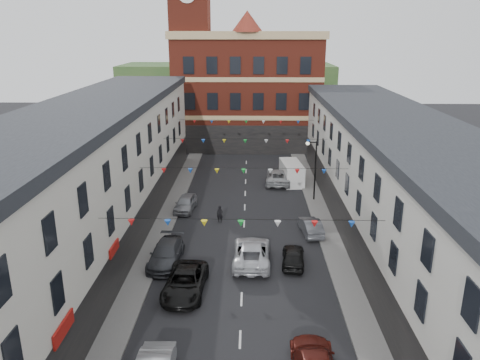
# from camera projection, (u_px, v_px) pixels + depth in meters

# --- Properties ---
(ground) EXTENTS (160.00, 160.00, 0.00)m
(ground) POSITION_uv_depth(u_px,v_px,m) (243.00, 268.00, 32.95)
(ground) COLOR black
(ground) RESTS_ON ground
(pavement_left) EXTENTS (1.80, 64.00, 0.15)m
(pavement_left) POSITION_uv_depth(u_px,v_px,m) (151.00, 254.00, 34.98)
(pavement_left) COLOR #605E5B
(pavement_left) RESTS_ON ground
(pavement_right) EXTENTS (1.80, 64.00, 0.15)m
(pavement_right) POSITION_uv_depth(u_px,v_px,m) (336.00, 255.00, 34.69)
(pavement_right) COLOR #605E5B
(pavement_right) RESTS_ON ground
(terrace_left) EXTENTS (8.40, 56.00, 10.70)m
(terrace_left) POSITION_uv_depth(u_px,v_px,m) (74.00, 191.00, 32.53)
(terrace_left) COLOR beige
(terrace_left) RESTS_ON ground
(terrace_right) EXTENTS (8.40, 56.00, 9.70)m
(terrace_right) POSITION_uv_depth(u_px,v_px,m) (414.00, 200.00, 32.18)
(terrace_right) COLOR silver
(terrace_right) RESTS_ON ground
(civic_building) EXTENTS (20.60, 13.30, 18.50)m
(civic_building) POSITION_uv_depth(u_px,v_px,m) (247.00, 89.00, 66.64)
(civic_building) COLOR maroon
(civic_building) RESTS_ON ground
(clock_tower) EXTENTS (5.60, 5.60, 30.00)m
(clock_tower) POSITION_uv_depth(u_px,v_px,m) (191.00, 40.00, 61.93)
(clock_tower) COLOR maroon
(clock_tower) RESTS_ON ground
(distant_hill) EXTENTS (40.00, 14.00, 10.00)m
(distant_hill) POSITION_uv_depth(u_px,v_px,m) (227.00, 91.00, 90.59)
(distant_hill) COLOR #284B23
(distant_hill) RESTS_ON ground
(street_lamp) EXTENTS (1.10, 0.36, 6.00)m
(street_lamp) POSITION_uv_depth(u_px,v_px,m) (313.00, 163.00, 44.97)
(street_lamp) COLOR black
(street_lamp) RESTS_ON ground
(car_left_c) EXTENTS (2.68, 5.42, 1.48)m
(car_left_c) POSITION_uv_depth(u_px,v_px,m) (185.00, 282.00, 29.67)
(car_left_c) COLOR black
(car_left_c) RESTS_ON ground
(car_left_d) EXTENTS (2.28, 5.19, 1.48)m
(car_left_d) POSITION_uv_depth(u_px,v_px,m) (166.00, 254.00, 33.46)
(car_left_d) COLOR #3B3D42
(car_left_d) RESTS_ON ground
(car_left_e) EXTENTS (2.05, 4.26, 1.40)m
(car_left_e) POSITION_uv_depth(u_px,v_px,m) (186.00, 203.00, 43.44)
(car_left_e) COLOR #919399
(car_left_e) RESTS_ON ground
(car_right_d) EXTENTS (1.89, 4.00, 1.32)m
(car_right_d) POSITION_uv_depth(u_px,v_px,m) (293.00, 256.00, 33.30)
(car_right_d) COLOR black
(car_right_d) RESTS_ON ground
(car_right_e) EXTENTS (1.84, 4.14, 1.32)m
(car_right_e) POSITION_uv_depth(u_px,v_px,m) (311.00, 226.00, 38.42)
(car_right_e) COLOR #52545A
(car_right_e) RESTS_ON ground
(car_right_f) EXTENTS (3.00, 5.79, 1.56)m
(car_right_f) POSITION_uv_depth(u_px,v_px,m) (278.00, 176.00, 51.29)
(car_right_f) COLOR #9B9DA0
(car_right_f) RESTS_ON ground
(moving_car) EXTENTS (2.75, 5.74, 1.58)m
(moving_car) POSITION_uv_depth(u_px,v_px,m) (252.00, 252.00, 33.58)
(moving_car) COLOR silver
(moving_car) RESTS_ON ground
(white_van) EXTENTS (2.49, 5.25, 2.24)m
(white_van) POSITION_uv_depth(u_px,v_px,m) (292.00, 173.00, 51.39)
(white_van) COLOR silver
(white_van) RESTS_ON ground
(pedestrian) EXTENTS (0.62, 0.47, 1.52)m
(pedestrian) POSITION_uv_depth(u_px,v_px,m) (220.00, 214.00, 40.68)
(pedestrian) COLOR black
(pedestrian) RESTS_ON ground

